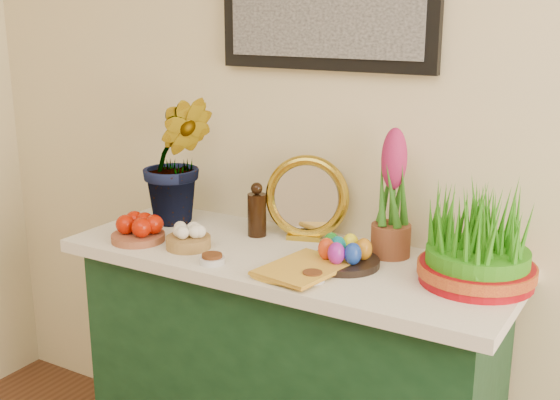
{
  "coord_description": "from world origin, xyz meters",
  "views": [
    {
      "loc": [
        0.53,
        0.23,
        1.62
      ],
      "look_at": [
        -0.49,
        1.95,
        1.07
      ],
      "focal_mm": 45.0,
      "sensor_mm": 36.0,
      "label": 1
    }
  ],
  "objects_px": {
    "sideboard": "(288,387)",
    "mirror": "(307,199)",
    "hyacinth_green": "(177,139)",
    "book": "(277,260)",
    "wheatgrass_sabzeh": "(479,243)"
  },
  "relations": [
    {
      "from": "hyacinth_green",
      "to": "mirror",
      "type": "xyz_separation_m",
      "value": [
        0.47,
        0.07,
        -0.16
      ]
    },
    {
      "from": "hyacinth_green",
      "to": "mirror",
      "type": "height_order",
      "value": "hyacinth_green"
    },
    {
      "from": "mirror",
      "to": "book",
      "type": "bearing_deg",
      "value": -79.18
    },
    {
      "from": "hyacinth_green",
      "to": "mirror",
      "type": "relative_size",
      "value": 2.1
    },
    {
      "from": "hyacinth_green",
      "to": "book",
      "type": "distance_m",
      "value": 0.62
    },
    {
      "from": "sideboard",
      "to": "mirror",
      "type": "xyz_separation_m",
      "value": [
        -0.02,
        0.15,
        0.6
      ]
    },
    {
      "from": "mirror",
      "to": "hyacinth_green",
      "type": "bearing_deg",
      "value": -171.26
    },
    {
      "from": "sideboard",
      "to": "mirror",
      "type": "distance_m",
      "value": 0.62
    },
    {
      "from": "sideboard",
      "to": "mirror",
      "type": "bearing_deg",
      "value": 97.46
    },
    {
      "from": "sideboard",
      "to": "book",
      "type": "height_order",
      "value": "book"
    },
    {
      "from": "hyacinth_green",
      "to": "book",
      "type": "relative_size",
      "value": 2.34
    },
    {
      "from": "sideboard",
      "to": "wheatgrass_sabzeh",
      "type": "height_order",
      "value": "wheatgrass_sabzeh"
    },
    {
      "from": "hyacinth_green",
      "to": "book",
      "type": "height_order",
      "value": "hyacinth_green"
    },
    {
      "from": "hyacinth_green",
      "to": "wheatgrass_sabzeh",
      "type": "xyz_separation_m",
      "value": [
        1.05,
        -0.03,
        -0.18
      ]
    },
    {
      "from": "book",
      "to": "hyacinth_green",
      "type": "bearing_deg",
      "value": 168.31
    }
  ]
}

